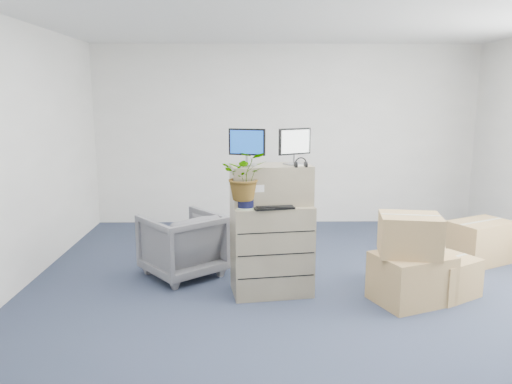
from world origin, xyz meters
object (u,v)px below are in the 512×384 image
(office_chair, at_px, (182,242))
(keyboard, at_px, (274,208))
(filing_cabinet_lower, at_px, (271,249))
(monitor_right, at_px, (295,144))
(monitor_left, at_px, (247,145))
(potted_plant, at_px, (245,182))
(water_bottle, at_px, (282,191))

(office_chair, bearing_deg, keyboard, 106.12)
(filing_cabinet_lower, height_order, monitor_right, monitor_right)
(monitor_left, distance_m, keyboard, 0.68)
(office_chair, bearing_deg, potted_plant, 97.57)
(filing_cabinet_lower, height_order, water_bottle, water_bottle)
(keyboard, relative_size, office_chair, 0.50)
(monitor_left, bearing_deg, water_bottle, 27.57)
(monitor_right, xyz_separation_m, keyboard, (-0.22, -0.25, -0.59))
(monitor_right, xyz_separation_m, water_bottle, (-0.12, 0.03, -0.49))
(filing_cabinet_lower, relative_size, monitor_right, 2.55)
(keyboard, height_order, office_chair, keyboard)
(water_bottle, relative_size, office_chair, 0.30)
(monitor_right, bearing_deg, office_chair, 130.67)
(monitor_right, height_order, office_chair, monitor_right)
(potted_plant, distance_m, office_chair, 1.27)
(monitor_left, xyz_separation_m, potted_plant, (-0.02, -0.18, -0.34))
(monitor_left, xyz_separation_m, office_chair, (-0.74, 0.50, -1.14))
(filing_cabinet_lower, xyz_separation_m, monitor_left, (-0.25, 0.02, 1.07))
(filing_cabinet_lower, relative_size, potted_plant, 1.90)
(monitor_left, height_order, potted_plant, monitor_left)
(filing_cabinet_lower, distance_m, potted_plant, 0.79)
(monitor_left, relative_size, keyboard, 0.93)
(keyboard, xyz_separation_m, water_bottle, (0.10, 0.28, 0.11))
(filing_cabinet_lower, xyz_separation_m, potted_plant, (-0.27, -0.16, 0.73))
(office_chair, bearing_deg, monitor_left, 106.80)
(water_bottle, bearing_deg, filing_cabinet_lower, -138.39)
(water_bottle, bearing_deg, office_chair, 159.13)
(keyboard, distance_m, water_bottle, 0.31)
(monitor_left, bearing_deg, keyboard, -22.03)
(filing_cabinet_lower, bearing_deg, potted_plant, -157.03)
(water_bottle, bearing_deg, keyboard, -110.14)
(monitor_left, distance_m, water_bottle, 0.61)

